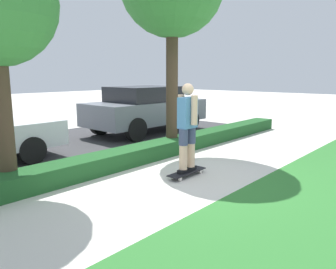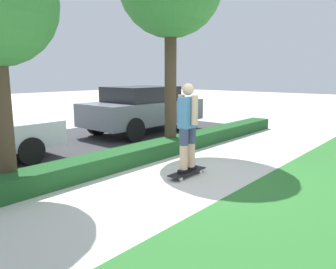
# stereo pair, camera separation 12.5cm
# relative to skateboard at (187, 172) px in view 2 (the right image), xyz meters

# --- Properties ---
(ground_plane) EXTENTS (60.00, 60.00, 0.00)m
(ground_plane) POSITION_rel_skateboard_xyz_m (-0.03, -0.13, -0.08)
(ground_plane) COLOR beige
(street_asphalt) EXTENTS (12.84, 5.00, 0.01)m
(street_asphalt) POSITION_rel_skateboard_xyz_m (-0.03, 4.07, -0.07)
(street_asphalt) COLOR #38383A
(street_asphalt) RESTS_ON ground_plane
(hedge_row) EXTENTS (12.84, 0.60, 0.35)m
(hedge_row) POSITION_rel_skateboard_xyz_m (-0.03, 1.47, 0.10)
(hedge_row) COLOR #1E5123
(hedge_row) RESTS_ON ground_plane
(skateboard) EXTENTS (0.92, 0.24, 0.09)m
(skateboard) POSITION_rel_skateboard_xyz_m (0.00, 0.00, 0.00)
(skateboard) COLOR black
(skateboard) RESTS_ON ground_plane
(skater_person) EXTENTS (0.50, 0.43, 1.67)m
(skater_person) POSITION_rel_skateboard_xyz_m (0.00, 0.00, 0.91)
(skater_person) COLOR black
(skater_person) RESTS_ON skateboard
(parked_car_middle) EXTENTS (4.17, 1.92, 1.53)m
(parked_car_middle) POSITION_rel_skateboard_xyz_m (2.86, 3.98, 0.74)
(parked_car_middle) COLOR slate
(parked_car_middle) RESTS_ON ground_plane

